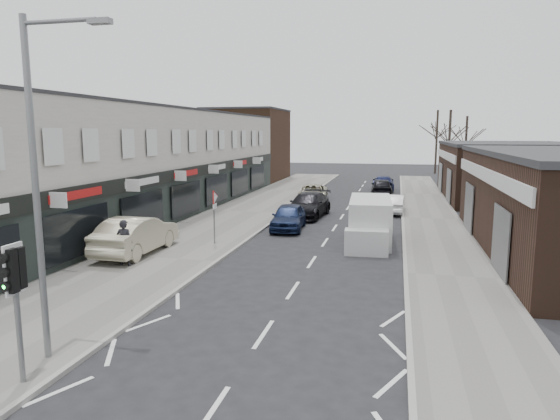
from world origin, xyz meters
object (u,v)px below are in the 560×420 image
Objects in this scene: street_lamp at (41,173)px; pedestrian at (124,243)px; parked_car_right_a at (394,204)px; parked_car_right_b at (382,187)px; sedan_on_pavement at (136,235)px; traffic_light at (14,281)px; parked_car_left_c at (313,193)px; white_van at (370,222)px; parked_car_right_c at (383,183)px; parked_car_left_b at (308,205)px; parked_car_left_a at (288,217)px; warning_sign at (215,202)px.

pedestrian is (-2.80, 8.09, -3.54)m from street_lamp.
parked_car_right_b is at bearing -81.16° from parked_car_right_a.
pedestrian reaches higher than sedan_on_pavement.
traffic_light is at bearing 76.02° from parked_car_right_a.
parked_car_right_a is (11.20, 14.97, -0.32)m from sedan_on_pavement.
pedestrian is at bearing 107.47° from traffic_light.
parked_car_right_a is (10.63, 16.96, -0.42)m from pedestrian.
parked_car_left_c is (4.73, 20.07, -0.31)m from sedan_on_pavement.
white_van is 1.23× the size of parked_car_left_c.
traffic_light is 40.61m from parked_car_right_c.
white_van is 1.29× the size of parked_car_right_b.
parked_car_left_b is at bearing -111.80° from pedestrian.
pedestrian is at bearing -146.32° from white_van.
street_lamp reaches higher than parked_car_right_a.
pedestrian is 32.17m from parked_car_right_c.
parked_car_left_c is at bearing 88.54° from parked_car_left_a.
warning_sign is at bearing -116.65° from pedestrian.
parked_car_left_c is (1.36, 30.15, -3.96)m from street_lamp.
traffic_light reaches higher than parked_car_left_b.
parked_car_right_c is (5.37, 8.66, 0.05)m from parked_car_left_c.
warning_sign is at bearing 92.84° from street_lamp.
parked_car_right_b is at bearing 71.45° from warning_sign.
parked_car_left_b is (2.20, 23.48, -1.63)m from traffic_light.
street_lamp reaches higher than parked_car_left_c.
parked_car_left_a is (4.79, 9.61, -0.34)m from pedestrian.
white_van is at bearing 66.21° from street_lamp.
parked_car_right_a is at bearing -123.98° from pedestrian.
warning_sign is 27.08m from parked_car_right_c.
parked_car_left_a is (1.99, 17.70, -3.89)m from street_lamp.
pedestrian is at bearing 109.12° from street_lamp.
sedan_on_pavement is at bearing 107.22° from traffic_light.
white_van is 19.48m from parked_car_right_b.
parked_car_left_c is 1.05× the size of parked_car_right_b.
warning_sign is at bearing 93.10° from traffic_light.
parked_car_right_a is at bearing 92.20° from parked_car_right_c.
white_van reaches higher than parked_car_right_a.
traffic_light reaches higher than parked_car_right_b.
parked_car_right_a is 0.88× the size of parked_car_right_b.
street_lamp reaches higher than pedestrian.
parked_car_right_b is at bearing 35.12° from parked_car_left_c.
white_van is 5.34m from parked_car_left_a.
parked_car_left_a is 9.39m from parked_car_right_a.
parked_car_right_c reaches higher than parked_car_left_c.
traffic_light is 0.57× the size of parked_car_left_b.
pedestrian is 0.40× the size of parked_car_left_c.
warning_sign reaches higher than parked_car_right_c.
parked_car_right_b is at bearing -112.26° from sedan_on_pavement.
parked_car_right_b is 4.08m from parked_car_right_c.
warning_sign is 0.57× the size of parked_car_left_c.
pedestrian reaches higher than parked_car_left_c.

